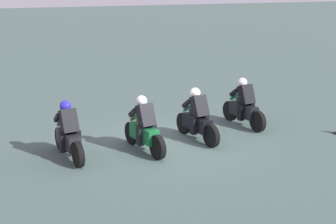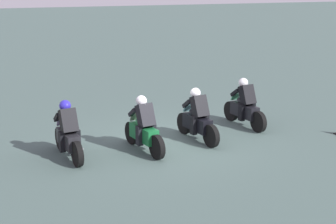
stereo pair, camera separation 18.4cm
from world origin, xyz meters
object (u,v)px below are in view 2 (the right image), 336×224
Objects in this scene: rider_lane_a at (245,107)px; rider_lane_c at (144,129)px; rider_lane_b at (197,119)px; rider_lane_d at (68,135)px.

rider_lane_c is at bearing 98.81° from rider_lane_a.
rider_lane_b and rider_lane_d have the same top height.
rider_lane_b is 1.00× the size of rider_lane_c.
rider_lane_a and rider_lane_d have the same top height.
rider_lane_d is at bearing 73.44° from rider_lane_c.
rider_lane_a is at bearing -78.05° from rider_lane_b.
rider_lane_a is at bearing -83.74° from rider_lane_c.
rider_lane_b is at bearing 103.22° from rider_lane_a.
rider_lane_a is 2.06m from rider_lane_b.
rider_lane_a is 5.67m from rider_lane_d.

